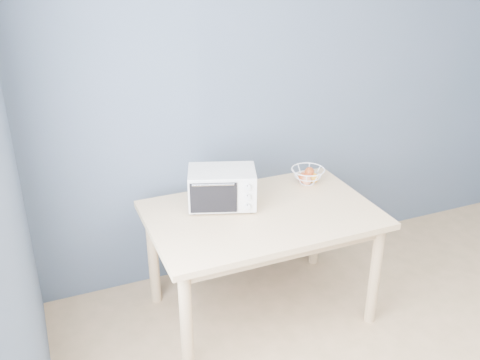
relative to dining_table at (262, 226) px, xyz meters
name	(u,v)px	position (x,y,z in m)	size (l,w,h in m)	color
dining_table	(262,226)	(0.00, 0.00, 0.00)	(1.40, 0.90, 0.75)	#E0C086
toaster_oven	(219,187)	(-0.21, 0.18, 0.23)	(0.48, 0.40, 0.24)	silver
fruit_basket	(308,176)	(0.46, 0.26, 0.16)	(0.27, 0.27, 0.12)	white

